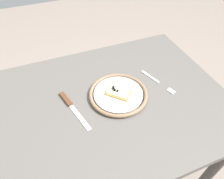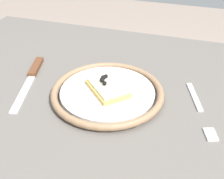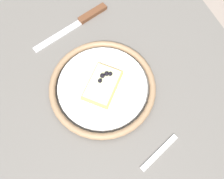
{
  "view_description": "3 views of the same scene",
  "coord_description": "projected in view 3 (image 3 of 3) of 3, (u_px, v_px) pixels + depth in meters",
  "views": [
    {
      "loc": [
        0.22,
        0.55,
        1.4
      ],
      "look_at": [
        -0.0,
        -0.02,
        0.76
      ],
      "focal_mm": 32.4,
      "sensor_mm": 36.0,
      "label": 1
    },
    {
      "loc": [
        -0.21,
        0.51,
        1.12
      ],
      "look_at": [
        -0.04,
        -0.02,
        0.74
      ],
      "focal_mm": 46.65,
      "sensor_mm": 36.0,
      "label": 2
    },
    {
      "loc": [
        -0.25,
        0.06,
        1.26
      ],
      "look_at": [
        -0.05,
        -0.03,
        0.74
      ],
      "focal_mm": 36.97,
      "sensor_mm": 36.0,
      "label": 3
    }
  ],
  "objects": [
    {
      "name": "ground_plane",
      "position": [
        104.0,
        136.0,
        1.26
      ],
      "size": [
        6.0,
        6.0,
        0.0
      ],
      "primitive_type": "plane",
      "color": "gray"
    },
    {
      "name": "dining_table",
      "position": [
        96.0,
        93.0,
        0.67
      ],
      "size": [
        1.01,
        0.79,
        0.73
      ],
      "color": "#5B5651",
      "rests_on": "ground_plane"
    },
    {
      "name": "plate",
      "position": [
        102.0,
        87.0,
        0.57
      ],
      "size": [
        0.26,
        0.26,
        0.02
      ],
      "color": "white",
      "rests_on": "dining_table"
    },
    {
      "name": "pizza_slice_near",
      "position": [
        103.0,
        84.0,
        0.56
      ],
      "size": [
        0.12,
        0.12,
        0.03
      ],
      "color": "tan",
      "rests_on": "plate"
    },
    {
      "name": "knife",
      "position": [
        83.0,
        19.0,
        0.65
      ],
      "size": [
        0.08,
        0.24,
        0.01
      ],
      "color": "silver",
      "rests_on": "dining_table"
    },
    {
      "name": "fork",
      "position": [
        144.0,
        167.0,
        0.5
      ],
      "size": [
        0.08,
        0.2,
        0.0
      ],
      "color": "silver",
      "rests_on": "dining_table"
    }
  ]
}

